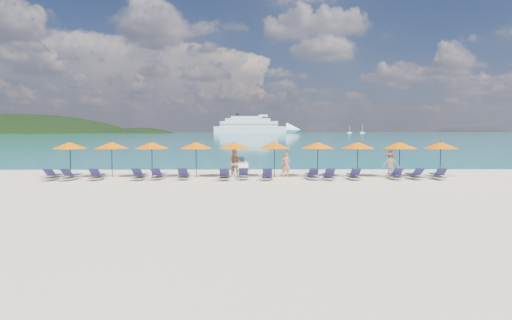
{
  "coord_description": "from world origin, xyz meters",
  "views": [
    {
      "loc": [
        -0.32,
        -22.15,
        2.91
      ],
      "look_at": [
        0.0,
        3.0,
        1.2
      ],
      "focal_mm": 30.0,
      "sensor_mm": 36.0,
      "label": 1
    }
  ],
  "objects": [
    {
      "name": "ground",
      "position": [
        0.0,
        0.0,
        0.0
      ],
      "size": [
        1400.0,
        1400.0,
        0.0
      ],
      "primitive_type": "plane",
      "color": "beige"
    },
    {
      "name": "sea",
      "position": [
        0.0,
        660.0,
        0.01
      ],
      "size": [
        1600.0,
        1300.0,
        0.01
      ],
      "primitive_type": "cube",
      "color": "#1FA9B2",
      "rests_on": "ground"
    },
    {
      "name": "headland_main",
      "position": [
        -300.0,
        540.0,
        -38.0
      ],
      "size": [
        374.0,
        242.0,
        126.5
      ],
      "color": "black",
      "rests_on": "ground"
    },
    {
      "name": "headland_small",
      "position": [
        -150.0,
        560.0,
        -35.0
      ],
      "size": [
        162.0,
        126.0,
        85.5
      ],
      "color": "black",
      "rests_on": "ground"
    },
    {
      "name": "cruise_ship",
      "position": [
        10.48,
        600.11,
        9.08
      ],
      "size": [
        126.69,
        31.31,
        34.91
      ],
      "rotation": [
        0.0,
        0.0,
        -0.09
      ],
      "color": "white",
      "rests_on": "ground"
    },
    {
      "name": "sailboat_near",
      "position": [
        131.72,
        547.27,
        1.11
      ],
      "size": [
        5.89,
        1.96,
        10.8
      ],
      "color": "white",
      "rests_on": "ground"
    },
    {
      "name": "sailboat_far",
      "position": [
        156.26,
        574.92,
        1.19
      ],
      "size": [
        6.32,
        2.11,
        11.59
      ],
      "color": "white",
      "rests_on": "ground"
    },
    {
      "name": "jetski",
      "position": [
        -1.13,
        9.47,
        0.39
      ],
      "size": [
        1.29,
        2.73,
        0.94
      ],
      "rotation": [
        0.0,
        0.0,
        0.12
      ],
      "color": "white",
      "rests_on": "ground"
    },
    {
      "name": "beachgoer_a",
      "position": [
        1.91,
        4.69,
        0.81
      ],
      "size": [
        0.63,
        0.44,
        1.62
      ],
      "primitive_type": "imported",
      "rotation": [
        0.0,
        0.0,
        0.1
      ],
      "color": "tan",
      "rests_on": "ground"
    },
    {
      "name": "beachgoer_b",
      "position": [
        -1.28,
        4.48,
        0.89
      ],
      "size": [
        0.96,
        0.68,
        1.78
      ],
      "primitive_type": "imported",
      "rotation": [
        0.0,
        0.0,
        -0.23
      ],
      "color": "tan",
      "rests_on": "ground"
    },
    {
      "name": "beachgoer_c",
      "position": [
        8.43,
        4.34,
        0.85
      ],
      "size": [
        1.18,
        0.74,
        1.69
      ],
      "primitive_type": "imported",
      "rotation": [
        0.0,
        0.0,
        2.92
      ],
      "color": "tan",
      "rests_on": "ground"
    },
    {
      "name": "umbrella_0",
      "position": [
        -11.58,
        4.59,
        2.02
      ],
      "size": [
        2.1,
        2.1,
        2.28
      ],
      "color": "black",
      "rests_on": "ground"
    },
    {
      "name": "umbrella_1",
      "position": [
        -9.04,
        4.74,
        2.02
      ],
      "size": [
        2.1,
        2.1,
        2.28
      ],
      "color": "black",
      "rests_on": "ground"
    },
    {
      "name": "umbrella_2",
      "position": [
        -6.51,
        4.65,
        2.02
      ],
      "size": [
        2.1,
        2.1,
        2.28
      ],
      "color": "black",
      "rests_on": "ground"
    },
    {
      "name": "umbrella_3",
      "position": [
        -3.73,
        4.57,
        2.02
      ],
      "size": [
        2.1,
        2.1,
        2.28
      ],
      "color": "black",
      "rests_on": "ground"
    },
    {
      "name": "umbrella_4",
      "position": [
        -1.35,
        4.72,
        2.02
      ],
      "size": [
        2.1,
        2.1,
        2.28
      ],
      "color": "black",
      "rests_on": "ground"
    },
    {
      "name": "umbrella_5",
      "position": [
        1.18,
        4.72,
        2.02
      ],
      "size": [
        2.1,
        2.1,
        2.28
      ],
      "color": "black",
      "rests_on": "ground"
    },
    {
      "name": "umbrella_6",
      "position": [
        3.92,
        4.7,
        2.02
      ],
      "size": [
        2.1,
        2.1,
        2.28
      ],
      "color": "black",
      "rests_on": "ground"
    },
    {
      "name": "umbrella_7",
      "position": [
        6.43,
        4.63,
        2.02
      ],
      "size": [
        2.1,
        2.1,
        2.28
      ],
      "color": "black",
      "rests_on": "ground"
    },
    {
      "name": "umbrella_8",
      "position": [
        9.05,
        4.54,
        2.02
      ],
      "size": [
        2.1,
        2.1,
        2.28
      ],
      "color": "black",
      "rests_on": "ground"
    },
    {
      "name": "umbrella_9",
      "position": [
        11.61,
        4.46,
        2.02
      ],
      "size": [
        2.1,
        2.1,
        2.28
      ],
      "color": "black",
      "rests_on": "ground"
    },
    {
      "name": "lounger_0",
      "position": [
        -12.03,
        3.23,
        0.24
      ],
      "size": [
        0.64,
        1.71,
        0.66
      ],
      "rotation": [
        0.0,
        0.0,
        -0.01
      ],
      "color": "silver",
      "rests_on": "ground"
    },
    {
      "name": "lounger_1",
      "position": [
        -10.99,
        3.21,
        0.24
      ],
      "size": [
        0.72,
        1.73,
        0.66
      ],
      "rotation": [
        0.0,
        0.0,
        -0.06
      ],
      "color": "silver",
      "rests_on": "ground"
    },
    {
      "name": "lounger_2",
      "position": [
        -9.46,
        3.3,
        0.24
      ],
      "size": [
        0.69,
        1.72,
        0.66
      ],
      "rotation": [
        0.0,
        0.0,
        0.04
      ],
      "color": "silver",
      "rests_on": "ground"
    },
    {
      "name": "lounger_3",
      "position": [
        -6.95,
        3.29,
        0.24
      ],
      "size": [
        0.63,
        1.7,
        0.66
      ],
      "rotation": [
        0.0,
        0.0,
        -0.0
      ],
      "color": "silver",
      "rests_on": "ground"
    },
    {
      "name": "lounger_4",
      "position": [
        -5.87,
        3.49,
        0.24
      ],
      "size": [
        0.71,
        1.73,
        0.66
      ],
      "rotation": [
        0.0,
        0.0,
        -0.06
      ],
      "color": "silver",
      "rests_on": "ground"
    },
    {
      "name": "lounger_5",
      "position": [
        -4.34,
        3.49,
        0.24
      ],
      "size": [
        0.68,
        1.72,
        0.66
      ],
      "rotation": [
        0.0,
        0.0,
        0.04
      ],
      "color": "silver",
      "rests_on": "ground"
    },
    {
      "name": "lounger_6",
      "position": [
        -1.86,
        3.17,
        0.24
      ],
      "size": [
        0.65,
        1.71,
        0.66
      ],
      "rotation": [
        0.0,
        0.0,
        0.02
      ],
      "color": "silver",
      "rests_on": "ground"
    },
    {
      "name": "lounger_7",
      "position": [
        -0.77,
        3.47,
        0.24
      ],
      "size": [
        0.68,
        1.72,
        0.66
      ],
      "rotation": [
        0.0,
        0.0,
        0.03
      ],
      "color": "silver",
      "rests_on": "ground"
    },
    {
      "name": "lounger_8",
      "position": [
        0.67,
        3.2,
        0.24
      ],
      "size": [
        0.63,
        1.7,
        0.66
      ],
      "rotation": [
        0.0,
        0.0,
        -0.0
      ],
      "color": "silver",
      "rests_on": "ground"
    },
    {
      "name": "lounger_9",
      "position": [
        3.36,
        3.42,
        0.24
      ],
      "size": [
        0.73,
        1.74,
        0.66
      ],
      "rotation": [
        0.0,
        0.0,
        0.07
      ],
      "color": "silver",
      "rests_on": "ground"
    },
    {
      "name": "lounger_10",
      "position": [
        4.33,
        3.18,
        0.24
      ],
      "size": [
        0.65,
        1.71,
        0.66
      ],
      "rotation": [
        0.0,
        0.0,
        -0.02
      ],
      "color": "silver",
      "rests_on": "ground"
    },
    {
      "name": "lounger_11",
      "position": [
        5.85,
        3.21,
        0.24
      ],
      "size": [
        0.64,
        1.71,
        0.66
      ],
      "rotation": [
        0.0,
        0.0,
        -0.01
      ],
      "color": "silver",
      "rests_on": "ground"
    },
    {
      "name": "lounger_12",
      "position": [
        8.37,
        3.34,
        0.24
      ],
      "size": [
        0.63,
        1.7,
        0.66
      ],
      "rotation": [
        0.0,
        0.0,
        -0.01
      ],
      "color": "silver",
      "rests_on": "ground"
    },
    {
      "name": "lounger_13",
      "position": [
        9.58,
        3.38,
        0.24
      ],
      "size": [
        0.73,
        1.74,
        0.66
      ],
      "rotation": [
        0.0,
        0.0,
        0.07
      ],
      "color": "silver",
      "rests_on": "ground"
    },
    {
      "name": "lounger_14",
      "position": [
        10.98,
        3.35,
        0.24
      ],
      "size": [
        0.75,
        1.74,
        0.66
      ],
      "rotation": [
        0.0,
        0.0,
        -0.08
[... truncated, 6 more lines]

